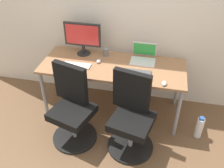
{
  "coord_description": "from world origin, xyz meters",
  "views": [
    {
      "loc": [
        0.56,
        -2.62,
        2.36
      ],
      "look_at": [
        0.0,
        -0.05,
        0.47
      ],
      "focal_mm": 40.4,
      "sensor_mm": 36.0,
      "label": 1
    }
  ],
  "objects_px": {
    "office_chair_left": "(72,108)",
    "desktop_monitor": "(83,36)",
    "office_chair_right": "(131,117)",
    "water_bottle_on_floor": "(199,127)",
    "open_laptop": "(143,57)",
    "coffee_mug": "(64,68)"
  },
  "relations": [
    {
      "from": "water_bottle_on_floor",
      "to": "desktop_monitor",
      "type": "relative_size",
      "value": 0.65
    },
    {
      "from": "office_chair_left",
      "to": "open_laptop",
      "type": "relative_size",
      "value": 3.03
    },
    {
      "from": "desktop_monitor",
      "to": "open_laptop",
      "type": "bearing_deg",
      "value": -0.58
    },
    {
      "from": "office_chair_left",
      "to": "water_bottle_on_floor",
      "type": "xyz_separation_m",
      "value": [
        1.5,
        0.29,
        -0.28
      ]
    },
    {
      "from": "open_laptop",
      "to": "office_chair_right",
      "type": "bearing_deg",
      "value": -91.84
    },
    {
      "from": "open_laptop",
      "to": "coffee_mug",
      "type": "xyz_separation_m",
      "value": [
        -0.89,
        -0.46,
        -0.01
      ]
    },
    {
      "from": "office_chair_left",
      "to": "water_bottle_on_floor",
      "type": "relative_size",
      "value": 3.03
    },
    {
      "from": "office_chair_left",
      "to": "office_chair_right",
      "type": "bearing_deg",
      "value": 0.08
    },
    {
      "from": "office_chair_right",
      "to": "water_bottle_on_floor",
      "type": "distance_m",
      "value": 0.9
    },
    {
      "from": "water_bottle_on_floor",
      "to": "coffee_mug",
      "type": "bearing_deg",
      "value": 179.72
    },
    {
      "from": "coffee_mug",
      "to": "desktop_monitor",
      "type": "bearing_deg",
      "value": 78.3
    },
    {
      "from": "office_chair_left",
      "to": "desktop_monitor",
      "type": "height_order",
      "value": "desktop_monitor"
    },
    {
      "from": "office_chair_right",
      "to": "open_laptop",
      "type": "xyz_separation_m",
      "value": [
        0.02,
        0.76,
        0.36
      ]
    },
    {
      "from": "office_chair_right",
      "to": "desktop_monitor",
      "type": "bearing_deg",
      "value": 135.32
    },
    {
      "from": "desktop_monitor",
      "to": "office_chair_left",
      "type": "bearing_deg",
      "value": -84.08
    },
    {
      "from": "office_chair_left",
      "to": "water_bottle_on_floor",
      "type": "distance_m",
      "value": 1.55
    },
    {
      "from": "office_chair_right",
      "to": "open_laptop",
      "type": "distance_m",
      "value": 0.84
    },
    {
      "from": "office_chair_left",
      "to": "open_laptop",
      "type": "height_order",
      "value": "open_laptop"
    },
    {
      "from": "open_laptop",
      "to": "coffee_mug",
      "type": "bearing_deg",
      "value": -152.75
    },
    {
      "from": "water_bottle_on_floor",
      "to": "office_chair_left",
      "type": "bearing_deg",
      "value": -169.1
    },
    {
      "from": "desktop_monitor",
      "to": "office_chair_right",
      "type": "bearing_deg",
      "value": -44.68
    },
    {
      "from": "coffee_mug",
      "to": "water_bottle_on_floor",
      "type": "bearing_deg",
      "value": -0.28
    }
  ]
}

